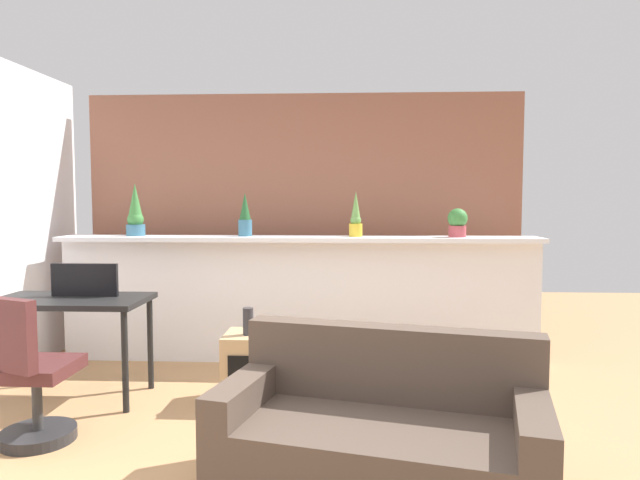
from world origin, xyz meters
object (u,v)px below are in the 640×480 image
potted_plant_1 (245,216)px  side_cube_shelf (253,367)px  potted_plant_2 (356,218)px  vase_on_shelf (248,321)px  office_chair (28,381)px  potted_plant_3 (457,222)px  tv_monitor (85,280)px  potted_plant_0 (135,214)px  couch (381,441)px  desk (70,309)px

potted_plant_1 → side_cube_shelf: bearing=-77.2°
potted_plant_2 → vase_on_shelf: potted_plant_2 is taller
office_chair → vase_on_shelf: 1.43m
potted_plant_3 → tv_monitor: 3.09m
potted_plant_0 → vase_on_shelf: (1.21, -1.08, -0.74)m
potted_plant_2 → potted_plant_3: potted_plant_2 is taller
potted_plant_2 → side_cube_shelf: potted_plant_2 is taller
potted_plant_3 → side_cube_shelf: bearing=-148.1°
potted_plant_2 → couch: size_ratio=0.24×
desk → side_cube_shelf: size_ratio=2.20×
potted_plant_0 → office_chair: potted_plant_0 is taller
potted_plant_0 → potted_plant_3: (2.89, -0.02, -0.07)m
tv_monitor → office_chair: bearing=-86.6°
potted_plant_0 → side_cube_shelf: size_ratio=0.95×
potted_plant_0 → office_chair: 2.07m
side_cube_shelf → vase_on_shelf: (-0.02, -0.04, 0.35)m
potted_plant_0 → tv_monitor: potted_plant_0 is taller
tv_monitor → couch: 2.59m
potted_plant_3 → vase_on_shelf: 2.09m
potted_plant_0 → potted_plant_1: bearing=-0.2°
potted_plant_3 → couch: size_ratio=0.15×
potted_plant_2 → office_chair: 2.84m
tv_monitor → potted_plant_2: bearing=25.3°
vase_on_shelf → office_chair: bearing=-147.4°
side_cube_shelf → potted_plant_1: bearing=102.8°
tv_monitor → office_chair: size_ratio=0.54×
potted_plant_0 → tv_monitor: 1.08m
potted_plant_1 → potted_plant_2: size_ratio=0.96×
desk → office_chair: (0.13, -0.79, -0.28)m
desk → vase_on_shelf: size_ratio=5.63×
potted_plant_1 → desk: bearing=-136.5°
desk → couch: (2.20, -1.28, -0.38)m
office_chair → couch: (2.07, -0.49, -0.11)m
desk → vase_on_shelf: desk is taller
side_cube_shelf → desk: bearing=-179.7°
vase_on_shelf → couch: couch is taller
vase_on_shelf → potted_plant_1: bearing=101.1°
potted_plant_3 → potted_plant_1: bearing=179.5°
potted_plant_0 → couch: 3.31m
desk → office_chair: office_chair is taller
potted_plant_3 → desk: potted_plant_3 is taller
desk → couch: 2.57m
potted_plant_0 → vase_on_shelf: bearing=-41.7°
office_chair → couch: office_chair is taller
tv_monitor → side_cube_shelf: bearing=-3.3°
office_chair → vase_on_shelf: (1.19, 0.76, 0.21)m
potted_plant_3 → potted_plant_2: bearing=179.8°
desk → couch: couch is taller
potted_plant_1 → office_chair: bearing=-118.0°
potted_plant_3 → vase_on_shelf: bearing=-147.6°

